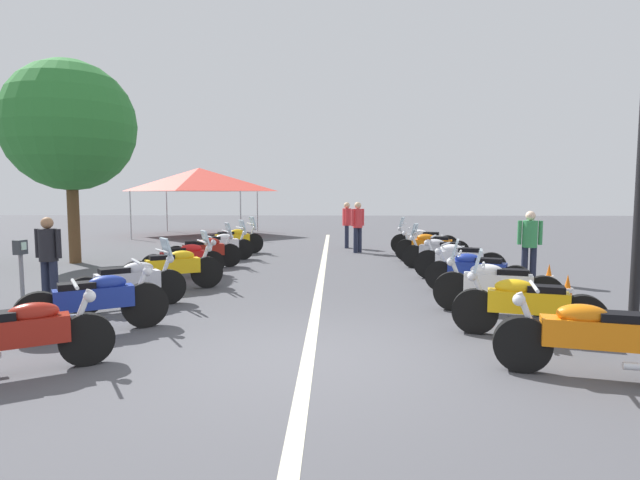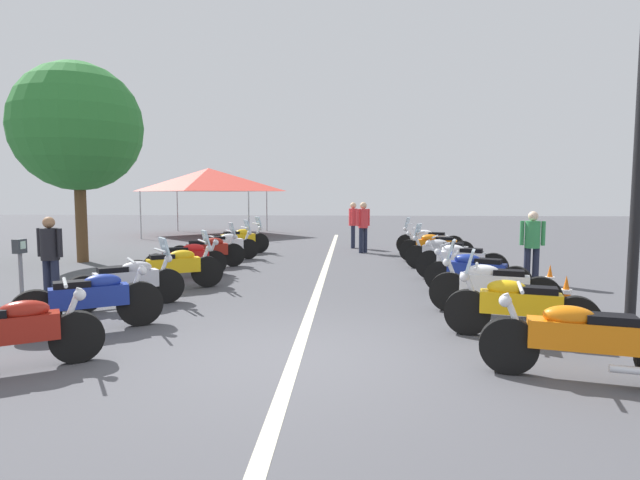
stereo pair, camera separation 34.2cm
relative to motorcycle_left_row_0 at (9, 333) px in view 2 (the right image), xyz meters
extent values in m
plane|color=#4C4C51|center=(0.62, -3.14, -0.45)|extent=(80.00, 80.00, 0.00)
cube|color=beige|center=(6.39, -3.14, -0.44)|extent=(25.54, 0.16, 0.01)
cylinder|color=black|center=(0.36, -0.58, -0.14)|extent=(0.44, 0.59, 0.61)
cube|color=maroon|center=(-0.01, 0.02, 0.04)|extent=(0.80, 1.06, 0.30)
ellipsoid|color=maroon|center=(0.08, -0.14, 0.24)|extent=(0.50, 0.58, 0.22)
cylinder|color=silver|center=(0.33, -0.53, 0.16)|extent=(0.21, 0.28, 0.58)
cylinder|color=silver|center=(0.31, -0.50, 0.52)|extent=(0.55, 0.36, 0.04)
sphere|color=silver|center=(0.39, -0.63, 0.36)|extent=(0.14, 0.14, 0.14)
cylinder|color=black|center=(2.06, -0.63, -0.11)|extent=(0.48, 0.64, 0.67)
cylinder|color=black|center=(1.31, 0.54, -0.11)|extent=(0.48, 0.64, 0.67)
cube|color=navy|center=(1.68, -0.05, 0.07)|extent=(0.80, 1.04, 0.30)
ellipsoid|color=navy|center=(1.78, -0.20, 0.27)|extent=(0.50, 0.58, 0.22)
cube|color=black|center=(1.57, 0.14, 0.25)|extent=(0.48, 0.54, 0.12)
cylinder|color=silver|center=(2.02, -0.58, 0.19)|extent=(0.21, 0.28, 0.58)
cylinder|color=silver|center=(2.00, -0.55, 0.55)|extent=(0.55, 0.37, 0.04)
sphere|color=silver|center=(2.08, -0.68, 0.39)|extent=(0.14, 0.14, 0.14)
cylinder|color=silver|center=(1.61, 0.40, -0.21)|extent=(0.36, 0.51, 0.08)
cylinder|color=black|center=(3.64, -0.46, -0.13)|extent=(0.49, 0.59, 0.63)
cylinder|color=black|center=(2.80, 0.65, -0.13)|extent=(0.49, 0.59, 0.63)
cube|color=silver|center=(3.22, 0.09, 0.05)|extent=(0.86, 1.01, 0.30)
ellipsoid|color=silver|center=(3.33, -0.05, 0.25)|extent=(0.52, 0.57, 0.22)
cube|color=black|center=(3.09, 0.27, 0.23)|extent=(0.50, 0.54, 0.12)
cylinder|color=silver|center=(3.60, -0.41, 0.17)|extent=(0.23, 0.27, 0.58)
cylinder|color=silver|center=(3.58, -0.38, 0.53)|extent=(0.52, 0.41, 0.04)
sphere|color=silver|center=(3.67, -0.50, 0.37)|extent=(0.14, 0.14, 0.14)
cylinder|color=silver|center=(3.11, 0.54, -0.23)|extent=(0.40, 0.49, 0.08)
cube|color=silver|center=(3.63, -0.45, 0.60)|extent=(0.36, 0.31, 0.32)
cylinder|color=black|center=(5.25, -0.76, -0.12)|extent=(0.45, 0.65, 0.66)
cylinder|color=black|center=(4.55, 0.46, -0.12)|extent=(0.45, 0.65, 0.66)
cube|color=#EAB214|center=(4.90, -0.15, 0.06)|extent=(0.77, 1.07, 0.30)
ellipsoid|color=#EAB214|center=(4.99, -0.31, 0.26)|extent=(0.48, 0.58, 0.22)
cube|color=black|center=(4.79, 0.04, 0.24)|extent=(0.46, 0.55, 0.12)
cylinder|color=silver|center=(5.22, -0.71, 0.18)|extent=(0.20, 0.29, 0.58)
cylinder|color=silver|center=(5.20, -0.68, 0.54)|extent=(0.56, 0.34, 0.04)
sphere|color=silver|center=(5.27, -0.81, 0.38)|extent=(0.14, 0.14, 0.14)
cylinder|color=silver|center=(4.85, 0.30, -0.22)|extent=(0.34, 0.52, 0.08)
cube|color=silver|center=(5.24, -0.75, 0.61)|extent=(0.37, 0.28, 0.32)
cylinder|color=black|center=(6.86, -0.48, -0.15)|extent=(0.44, 0.58, 0.60)
cylinder|color=black|center=(6.11, 0.67, -0.15)|extent=(0.44, 0.58, 0.60)
cube|color=red|center=(6.49, 0.10, 0.03)|extent=(0.80, 1.03, 0.30)
ellipsoid|color=red|center=(6.58, -0.05, 0.23)|extent=(0.50, 0.58, 0.22)
cube|color=black|center=(6.37, 0.28, 0.21)|extent=(0.48, 0.54, 0.12)
cylinder|color=silver|center=(6.82, -0.43, 0.15)|extent=(0.22, 0.28, 0.58)
cylinder|color=silver|center=(6.80, -0.39, 0.51)|extent=(0.54, 0.37, 0.04)
sphere|color=silver|center=(6.88, -0.52, 0.35)|extent=(0.14, 0.14, 0.14)
cylinder|color=silver|center=(6.41, 0.54, -0.24)|extent=(0.36, 0.51, 0.08)
cylinder|color=black|center=(8.34, -0.60, -0.13)|extent=(0.42, 0.63, 0.64)
cylinder|color=black|center=(7.69, 0.64, -0.13)|extent=(0.42, 0.63, 0.64)
cube|color=maroon|center=(8.01, 0.02, 0.05)|extent=(0.74, 1.07, 0.30)
ellipsoid|color=maroon|center=(8.09, -0.14, 0.25)|extent=(0.47, 0.58, 0.22)
cube|color=black|center=(7.91, 0.21, 0.23)|extent=(0.45, 0.55, 0.12)
cylinder|color=silver|center=(8.31, -0.55, 0.17)|extent=(0.20, 0.29, 0.58)
cylinder|color=silver|center=(8.29, -0.51, 0.53)|extent=(0.57, 0.32, 0.04)
sphere|color=silver|center=(8.36, -0.65, 0.37)|extent=(0.14, 0.14, 0.14)
cylinder|color=silver|center=(7.98, 0.48, -0.23)|extent=(0.33, 0.52, 0.08)
cube|color=silver|center=(8.33, -0.58, 0.60)|extent=(0.38, 0.27, 0.32)
cylinder|color=black|center=(9.90, -0.70, -0.14)|extent=(0.43, 0.61, 0.62)
cylinder|color=black|center=(9.15, 0.62, -0.14)|extent=(0.43, 0.61, 0.62)
cube|color=white|center=(9.53, -0.04, 0.04)|extent=(0.82, 1.14, 0.30)
ellipsoid|color=white|center=(9.62, -0.20, 0.24)|extent=(0.48, 0.58, 0.22)
cube|color=black|center=(9.42, 0.15, 0.22)|extent=(0.46, 0.55, 0.12)
cylinder|color=silver|center=(9.87, -0.65, 0.16)|extent=(0.21, 0.29, 0.58)
cylinder|color=silver|center=(9.85, -0.61, 0.52)|extent=(0.56, 0.34, 0.04)
sphere|color=silver|center=(9.93, -0.74, 0.36)|extent=(0.14, 0.14, 0.14)
cylinder|color=silver|center=(9.46, 0.44, -0.23)|extent=(0.34, 0.52, 0.08)
cube|color=silver|center=(9.89, -0.68, 0.59)|extent=(0.37, 0.28, 0.32)
cylinder|color=black|center=(11.55, -0.74, -0.12)|extent=(0.45, 0.64, 0.66)
cylinder|color=black|center=(10.84, 0.51, -0.12)|extent=(0.45, 0.64, 0.66)
cube|color=#EAB214|center=(11.20, -0.12, 0.06)|extent=(0.79, 1.09, 0.30)
ellipsoid|color=#EAB214|center=(11.28, -0.27, 0.26)|extent=(0.48, 0.58, 0.22)
cube|color=black|center=(11.09, 0.08, 0.24)|extent=(0.46, 0.55, 0.12)
cylinder|color=silver|center=(11.53, -0.69, 0.18)|extent=(0.20, 0.29, 0.58)
cylinder|color=silver|center=(11.51, -0.66, 0.54)|extent=(0.56, 0.34, 0.04)
sphere|color=silver|center=(11.58, -0.79, 0.38)|extent=(0.14, 0.14, 0.14)
cylinder|color=silver|center=(11.14, 0.35, -0.22)|extent=(0.34, 0.52, 0.08)
cube|color=silver|center=(11.54, -0.73, 0.61)|extent=(0.37, 0.28, 0.32)
cylinder|color=black|center=(0.28, -5.57, -0.13)|extent=(0.29, 0.65, 0.63)
cube|color=orange|center=(0.08, -6.31, 0.05)|extent=(0.56, 1.21, 0.30)
ellipsoid|color=orange|center=(0.13, -6.14, 0.25)|extent=(0.38, 0.57, 0.22)
cube|color=black|center=(0.03, -6.53, 0.23)|extent=(0.37, 0.53, 0.12)
cylinder|color=silver|center=(0.26, -5.62, 0.17)|extent=(0.14, 0.30, 0.58)
cylinder|color=silver|center=(0.25, -5.66, 0.53)|extent=(0.61, 0.19, 0.04)
sphere|color=silver|center=(0.29, -5.52, 0.37)|extent=(0.14, 0.14, 0.14)
cylinder|color=silver|center=(-0.21, -6.72, -0.23)|extent=(0.21, 0.55, 0.08)
cylinder|color=black|center=(1.85, -5.47, -0.13)|extent=(0.31, 0.66, 0.64)
cylinder|color=black|center=(1.46, -6.80, -0.13)|extent=(0.31, 0.66, 0.64)
cube|color=#EAB214|center=(1.66, -6.13, 0.05)|extent=(0.56, 1.09, 0.30)
ellipsoid|color=#EAB214|center=(1.71, -5.96, 0.25)|extent=(0.39, 0.57, 0.22)
cube|color=black|center=(1.59, -6.34, 0.23)|extent=(0.38, 0.53, 0.12)
cylinder|color=silver|center=(1.83, -5.53, 0.17)|extent=(0.15, 0.30, 0.58)
cylinder|color=silver|center=(1.82, -5.56, 0.53)|extent=(0.61, 0.21, 0.04)
sphere|color=silver|center=(1.86, -5.42, 0.37)|extent=(0.14, 0.14, 0.14)
cylinder|color=silver|center=(1.37, -6.48, -0.22)|extent=(0.23, 0.55, 0.08)
cube|color=silver|center=(1.84, -5.49, 0.60)|extent=(0.38, 0.22, 0.32)
cylinder|color=black|center=(3.29, -5.49, -0.11)|extent=(0.32, 0.68, 0.67)
cylinder|color=black|center=(2.90, -6.86, -0.11)|extent=(0.32, 0.68, 0.67)
cube|color=white|center=(3.10, -6.18, 0.07)|extent=(0.57, 1.12, 0.30)
ellipsoid|color=white|center=(3.14, -6.00, 0.27)|extent=(0.39, 0.57, 0.22)
cube|color=black|center=(3.03, -6.39, 0.25)|extent=(0.38, 0.53, 0.12)
cylinder|color=silver|center=(3.28, -5.55, 0.19)|extent=(0.15, 0.30, 0.58)
cylinder|color=silver|center=(3.26, -5.59, 0.55)|extent=(0.61, 0.21, 0.04)
sphere|color=silver|center=(3.31, -5.44, 0.39)|extent=(0.14, 0.14, 0.14)
cylinder|color=silver|center=(2.80, -6.54, -0.21)|extent=(0.23, 0.55, 0.08)
cube|color=silver|center=(3.29, -5.51, 0.62)|extent=(0.38, 0.22, 0.32)
cylinder|color=black|center=(5.07, -5.64, -0.14)|extent=(0.40, 0.62, 0.62)
cylinder|color=black|center=(4.44, -6.95, -0.14)|extent=(0.40, 0.62, 0.62)
cube|color=navy|center=(4.75, -6.29, 0.04)|extent=(0.74, 1.12, 0.30)
ellipsoid|color=navy|center=(4.83, -6.13, 0.24)|extent=(0.46, 0.58, 0.22)
cube|color=black|center=(4.66, -6.49, 0.22)|extent=(0.44, 0.55, 0.12)
cylinder|color=silver|center=(5.05, -5.69, 0.16)|extent=(0.19, 0.29, 0.58)
cylinder|color=silver|center=(5.03, -5.73, 0.52)|extent=(0.58, 0.31, 0.04)
sphere|color=silver|center=(5.09, -5.59, 0.36)|extent=(0.14, 0.14, 0.14)
cylinder|color=silver|center=(4.40, -6.61, -0.23)|extent=(0.31, 0.53, 0.08)
cylinder|color=black|center=(6.59, -5.68, -0.11)|extent=(0.36, 0.68, 0.67)
cylinder|color=black|center=(6.11, -6.99, -0.11)|extent=(0.36, 0.68, 0.67)
cube|color=white|center=(6.35, -6.33, 0.07)|extent=(0.62, 1.09, 0.30)
ellipsoid|color=white|center=(6.41, -6.16, 0.27)|extent=(0.42, 0.58, 0.22)
cube|color=black|center=(6.28, -6.54, 0.25)|extent=(0.41, 0.54, 0.12)
cylinder|color=silver|center=(6.57, -5.73, 0.19)|extent=(0.16, 0.30, 0.58)
cylinder|color=silver|center=(6.55, -5.77, 0.55)|extent=(0.60, 0.25, 0.04)
sphere|color=silver|center=(6.60, -5.63, 0.39)|extent=(0.14, 0.14, 0.14)
cylinder|color=silver|center=(6.04, -6.67, -0.21)|extent=(0.26, 0.54, 0.08)
cylinder|color=black|center=(8.30, -5.59, -0.14)|extent=(0.38, 0.62, 0.62)
cylinder|color=black|center=(7.70, -6.95, -0.14)|extent=(0.38, 0.62, 0.62)
cube|color=silver|center=(8.00, -6.27, 0.04)|extent=(0.71, 1.15, 0.30)
ellipsoid|color=silver|center=(8.07, -6.10, 0.24)|extent=(0.45, 0.58, 0.22)
cube|color=black|center=(7.91, -6.47, 0.22)|extent=(0.43, 0.54, 0.12)
cylinder|color=silver|center=(8.27, -5.64, 0.16)|extent=(0.18, 0.29, 0.58)
cylinder|color=silver|center=(8.26, -5.68, 0.52)|extent=(0.58, 0.29, 0.04)
sphere|color=silver|center=(8.32, -5.54, 0.36)|extent=(0.14, 0.14, 0.14)
cylinder|color=silver|center=(7.65, -6.60, -0.23)|extent=(0.29, 0.54, 0.08)
cube|color=silver|center=(8.29, -5.60, 0.59)|extent=(0.38, 0.26, 0.32)
cylinder|color=black|center=(9.73, -5.57, -0.13)|extent=(0.28, 0.65, 0.64)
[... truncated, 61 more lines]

